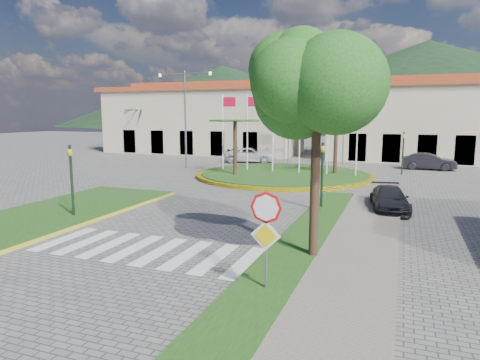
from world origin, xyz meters
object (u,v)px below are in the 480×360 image
(car_dark_a, at_px, (245,151))
(car_side_right, at_px, (389,199))
(deciduous_tree, at_px, (317,91))
(stop_sign, at_px, (266,226))
(white_van, at_px, (250,155))
(roundabout_island, at_px, (284,174))
(car_dark_b, at_px, (429,161))

(car_dark_a, bearing_deg, car_side_right, -158.57)
(deciduous_tree, distance_m, car_side_right, 9.52)
(stop_sign, relative_size, white_van, 0.55)
(roundabout_island, xyz_separation_m, stop_sign, (4.90, -20.04, 1.62))
(car_side_right, bearing_deg, roundabout_island, 121.34)
(deciduous_tree, bearing_deg, roundabout_island, 107.91)
(car_dark_b, bearing_deg, white_van, 90.45)
(car_dark_a, xyz_separation_m, car_dark_b, (17.46, -4.17, 0.04))
(white_van, relative_size, car_dark_b, 1.16)
(deciduous_tree, distance_m, white_van, 27.64)
(car_dark_a, distance_m, car_dark_b, 17.95)
(stop_sign, xyz_separation_m, white_van, (-10.29, 28.04, -1.12))
(deciduous_tree, bearing_deg, white_van, 113.53)
(roundabout_island, distance_m, white_van, 9.66)
(deciduous_tree, relative_size, car_dark_a, 1.81)
(stop_sign, distance_m, car_dark_b, 28.52)
(stop_sign, bearing_deg, car_dark_a, 110.95)
(roundabout_island, distance_m, car_side_right, 11.65)
(car_dark_b, distance_m, car_side_right, 17.10)
(deciduous_tree, xyz_separation_m, car_dark_b, (4.52, 25.00, -4.49))
(roundabout_island, bearing_deg, car_dark_a, 121.43)
(stop_sign, xyz_separation_m, car_dark_a, (-12.33, 32.21, -1.15))
(deciduous_tree, height_order, car_dark_b, deciduous_tree)
(stop_sign, bearing_deg, car_dark_b, 79.65)
(car_dark_a, bearing_deg, roundabout_island, -162.45)
(roundabout_island, bearing_deg, car_dark_b, 38.61)
(roundabout_island, bearing_deg, deciduous_tree, -72.09)
(car_side_right, bearing_deg, car_dark_a, 116.59)
(roundabout_island, bearing_deg, stop_sign, -76.27)
(roundabout_island, bearing_deg, white_van, 123.98)
(white_van, distance_m, car_side_right, 21.26)
(car_dark_b, bearing_deg, deciduous_tree, 170.20)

